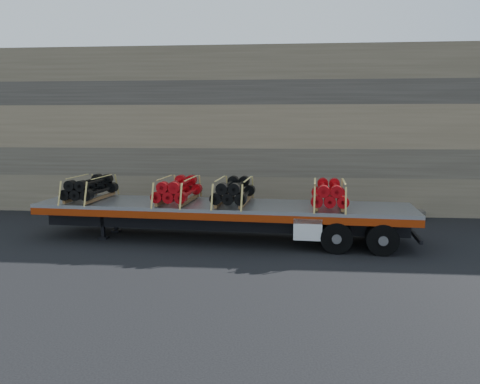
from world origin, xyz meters
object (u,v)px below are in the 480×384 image
object	(u,v)px
bundle_midfront	(178,191)
bundle_rear	(329,194)
bundle_midrear	(234,192)
bundle_front	(90,189)
trailer	(222,222)

from	to	relation	value
bundle_midfront	bundle_rear	xyz separation A→B (m)	(4.94, -0.37, -0.01)
bundle_midfront	bundle_midrear	bearing A→B (deg)	0.00
bundle_front	bundle_rear	bearing A→B (deg)	0.00
bundle_midrear	bundle_rear	xyz separation A→B (m)	(3.06, -0.23, -0.01)
trailer	bundle_midrear	distance (m)	1.08
bundle_front	bundle_rear	xyz separation A→B (m)	(8.07, -0.60, 0.00)
trailer	bundle_midrear	bearing A→B (deg)	-0.00
trailer	bundle_midfront	bearing A→B (deg)	-180.00
trailer	bundle_midfront	size ratio (longest dim) A/B	5.51
bundle_front	bundle_midrear	distance (m)	5.03
bundle_rear	bundle_midrear	bearing A→B (deg)	180.00
bundle_front	bundle_rear	distance (m)	8.09
bundle_midrear	bundle_front	bearing A→B (deg)	-180.00
trailer	bundle_rear	size ratio (longest dim) A/B	5.58
bundle_midfront	bundle_rear	size ratio (longest dim) A/B	1.01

